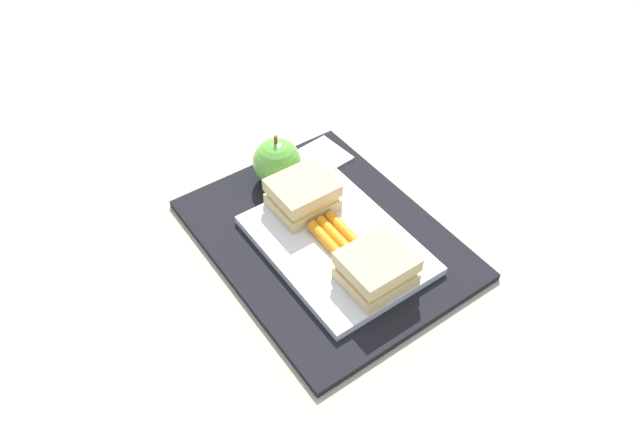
% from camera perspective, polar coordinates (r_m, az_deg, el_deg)
% --- Properties ---
extents(ground_plane, '(2.40, 2.40, 0.00)m').
position_cam_1_polar(ground_plane, '(0.81, 0.51, -2.60)').
color(ground_plane, '#B7AD99').
extents(lunchbag_mat, '(0.36, 0.28, 0.01)m').
position_cam_1_polar(lunchbag_mat, '(0.81, 0.51, -2.36)').
color(lunchbag_mat, black).
rests_on(lunchbag_mat, ground_plane).
extents(food_tray, '(0.23, 0.17, 0.01)m').
position_cam_1_polar(food_tray, '(0.79, 1.58, -2.91)').
color(food_tray, white).
rests_on(food_tray, lunchbag_mat).
extents(sandwich_half_left, '(0.07, 0.08, 0.04)m').
position_cam_1_polar(sandwich_half_left, '(0.73, 5.29, -5.16)').
color(sandwich_half_left, '#DBC189').
rests_on(sandwich_half_left, food_tray).
extents(sandwich_half_right, '(0.07, 0.08, 0.04)m').
position_cam_1_polar(sandwich_half_right, '(0.81, -1.65, 1.75)').
color(sandwich_half_right, '#DBC189').
rests_on(sandwich_half_right, food_tray).
extents(carrot_sticks_bundle, '(0.08, 0.04, 0.02)m').
position_cam_1_polar(carrot_sticks_bundle, '(0.78, 1.58, -2.24)').
color(carrot_sticks_bundle, orange).
rests_on(carrot_sticks_bundle, food_tray).
extents(apple, '(0.07, 0.07, 0.08)m').
position_cam_1_polar(apple, '(0.86, -4.04, 4.84)').
color(apple, '#66B742').
rests_on(apple, lunchbag_mat).
extents(paper_napkin, '(0.08, 0.08, 0.00)m').
position_cam_1_polar(paper_napkin, '(0.92, 0.15, 5.37)').
color(paper_napkin, white).
rests_on(paper_napkin, lunchbag_mat).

